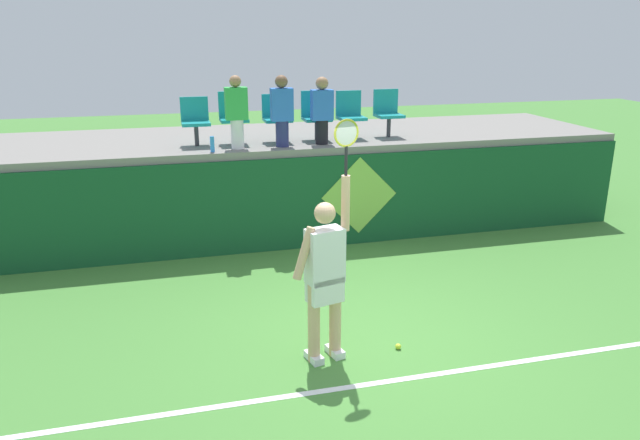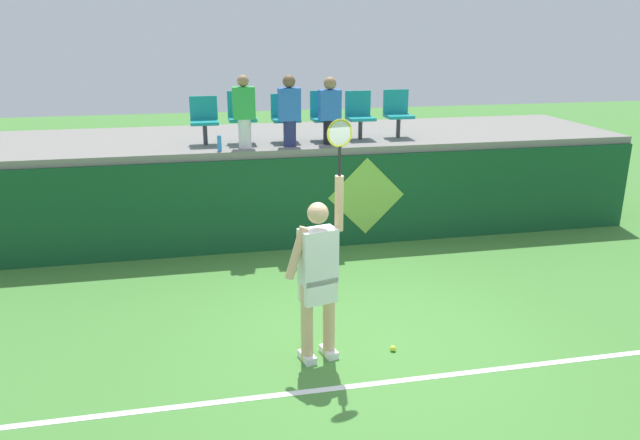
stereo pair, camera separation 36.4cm
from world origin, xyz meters
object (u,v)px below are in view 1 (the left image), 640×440
stadium_chair_4 (350,113)px  spectator_0 (282,110)px  stadium_chair_0 (195,119)px  stadium_chair_5 (388,111)px  tennis_ball (398,346)px  tennis_player (325,273)px  stadium_chair_2 (277,116)px  spectator_2 (322,109)px  water_bottle (212,144)px  stadium_chair_3 (316,114)px  spectator_1 (236,111)px  stadium_chair_1 (233,115)px

stadium_chair_4 → spectator_0: spectator_0 is taller
stadium_chair_0 → stadium_chair_5: size_ratio=0.95×
tennis_ball → tennis_player: bearing=177.8°
stadium_chair_5 → spectator_0: spectator_0 is taller
tennis_player → tennis_ball: tennis_player is taller
stadium_chair_2 → spectator_2: spectator_2 is taller
water_bottle → stadium_chair_2: stadium_chair_2 is taller
tennis_player → stadium_chair_3: bearing=77.2°
stadium_chair_4 → spectator_1: spectator_1 is taller
water_bottle → stadium_chair_3: 1.92m
stadium_chair_3 → stadium_chair_4: size_ratio=1.02×
stadium_chair_1 → spectator_1: 0.47m
water_bottle → spectator_0: spectator_0 is taller
spectator_2 → stadium_chair_4: bearing=34.6°
spectator_1 → tennis_ball: bearing=-71.8°
tennis_ball → stadium_chair_5: stadium_chair_5 is taller
stadium_chair_1 → stadium_chair_4: stadium_chair_1 is taller
tennis_ball → water_bottle: bearing=114.6°
water_bottle → spectator_1: 0.65m
stadium_chair_3 → spectator_2: bearing=-90.0°
tennis_ball → water_bottle: (-1.66, 3.61, 1.70)m
stadium_chair_2 → stadium_chair_3: (0.66, 0.01, 0.01)m
stadium_chair_0 → water_bottle: bearing=-72.7°
stadium_chair_4 → spectator_2: bearing=-145.4°
stadium_chair_3 → spectator_1: spectator_1 is taller
stadium_chair_5 → spectator_0: bearing=-166.5°
stadium_chair_2 → stadium_chair_4: size_ratio=0.97×
water_bottle → stadium_chair_1: 0.83m
tennis_player → spectator_1: 3.98m
tennis_ball → spectator_1: size_ratio=0.06×
tennis_ball → spectator_1: 4.55m
spectator_1 → stadium_chair_3: bearing=18.3°
stadium_chair_2 → spectator_0: size_ratio=0.69×
stadium_chair_2 → spectator_1: (-0.71, -0.45, 0.15)m
tennis_player → spectator_0: 3.95m
stadium_chair_0 → spectator_0: spectator_0 is taller
tennis_player → spectator_0: spectator_0 is taller
tennis_player → tennis_ball: 1.28m
tennis_ball → stadium_chair_2: size_ratio=0.09×
stadium_chair_1 → stadium_chair_4: 1.97m
tennis_ball → water_bottle: 4.32m
stadium_chair_2 → stadium_chair_4: stadium_chair_4 is taller
water_bottle → spectator_2: bearing=7.1°
tennis_ball → stadium_chair_5: 4.91m
spectator_0 → stadium_chair_3: bearing=35.3°
tennis_ball → stadium_chair_4: (0.73, 4.25, 2.01)m
water_bottle → spectator_1: spectator_1 is taller
water_bottle → stadium_chair_2: size_ratio=0.31×
tennis_ball → spectator_2: bearing=88.2°
stadium_chair_1 → stadium_chair_5: size_ratio=1.04×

